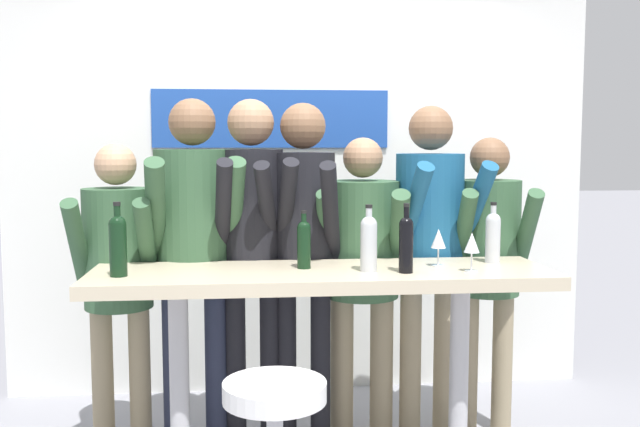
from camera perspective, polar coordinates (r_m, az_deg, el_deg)
The scene contains 16 objects.
back_wall at distance 4.58m, azimuth -1.62°, elevation 1.83°, with size 3.70×0.12×2.57m.
tasting_table at distance 3.30m, azimuth 0.15°, elevation -7.47°, with size 2.10×0.59×1.02m.
person_far_left at distance 3.73m, azimuth -15.86°, elevation -3.93°, with size 0.41×0.50×1.59m.
person_left at distance 3.67m, azimuth -10.04°, elevation -1.76°, with size 0.51×0.62×1.82m.
person_center_left at distance 3.66m, azimuth -5.47°, elevation -1.41°, with size 0.42×0.56×1.82m.
person_center at distance 3.66m, azimuth -1.38°, elevation -1.60°, with size 0.46×0.59×1.80m.
person_center_right at distance 3.78m, azimuth 3.40°, elevation -3.44°, with size 0.51×0.59×1.62m.
person_right at distance 3.83m, azimuth 8.80°, elevation -1.61°, with size 0.49×0.61×1.79m.
person_far_right at distance 3.95m, azimuth 13.29°, elevation -3.04°, with size 0.44×0.54×1.62m.
wine_bottle_0 at distance 3.21m, azimuth 3.92°, elevation -2.18°, with size 0.08×0.08×0.30m.
wine_bottle_1 at distance 3.54m, azimuth 13.67°, elevation -1.68°, with size 0.07×0.07×0.29m.
wine_bottle_2 at distance 3.20m, azimuth -15.87°, elevation -2.24°, with size 0.08×0.08×0.32m.
wine_bottle_3 at distance 3.28m, azimuth -1.30°, elevation -2.29°, with size 0.06×0.06×0.27m.
wine_bottle_4 at distance 3.19m, azimuth 6.90°, elevation -2.25°, with size 0.06×0.06×0.31m.
wine_glass_0 at distance 3.27m, azimuth 12.05°, elevation -2.40°, with size 0.07×0.07×0.18m.
wine_glass_1 at distance 3.38m, azimuth 9.46°, elevation -2.09°, with size 0.07×0.07×0.18m.
Camera 1 is at (-0.33, -3.19, 1.59)m, focal length 40.00 mm.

